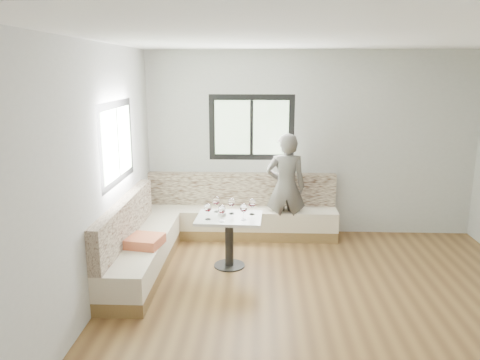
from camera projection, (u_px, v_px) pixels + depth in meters
The scene contains 11 objects.
room at pixel (327, 180), 4.78m from camera, with size 5.01×5.01×2.81m.
banquette at pixel (201, 228), 6.60m from camera, with size 2.90×2.80×0.95m.
table at pixel (229, 229), 6.01m from camera, with size 0.85×0.67×0.68m.
person at pixel (286, 187), 6.92m from camera, with size 0.59×0.39×1.62m, color #55514C.
olive_ramekin at pixel (222, 214), 6.01m from camera, with size 0.11×0.11×0.04m.
wine_glass_a at pixel (208, 208), 5.82m from camera, with size 0.10×0.10×0.21m.
wine_glass_b at pixel (222, 210), 5.75m from camera, with size 0.10×0.10×0.21m.
wine_glass_c at pixel (244, 208), 5.81m from camera, with size 0.10×0.10×0.21m.
wine_glass_d at pixel (231, 203), 6.05m from camera, with size 0.10×0.10×0.21m.
wine_glass_e at pixel (252, 203), 6.03m from camera, with size 0.10×0.10×0.21m.
wine_glass_f at pixel (216, 201), 6.13m from camera, with size 0.10×0.10×0.21m.
Camera 1 is at (-0.76, -4.61, 2.50)m, focal length 35.00 mm.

